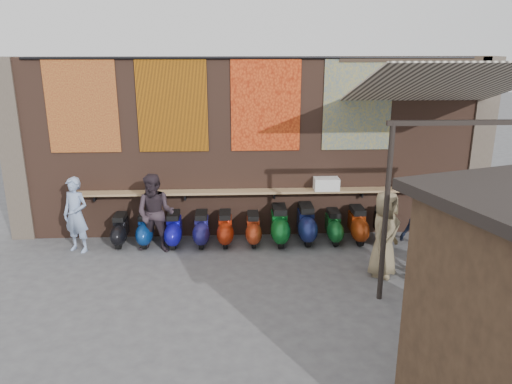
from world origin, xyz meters
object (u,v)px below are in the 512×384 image
diner_left (76,215)px  shopper_navy (430,236)px  scooter_stool_1 (146,229)px  scooter_stool_8 (334,227)px  scooter_stool_5 (253,229)px  shopper_tan (384,234)px  scooter_stool_4 (225,229)px  scooter_stool_2 (174,230)px  scooter_stool_10 (384,225)px  scooter_stool_3 (202,229)px  scooter_stool_6 (280,226)px  scooter_stool_7 (306,224)px  diner_right (155,214)px  scooter_stool_9 (358,225)px  scooter_stool_0 (120,230)px  shelf_box (326,184)px

diner_left → shopper_navy: shopper_navy is taller
scooter_stool_1 → scooter_stool_8: 4.16m
scooter_stool_5 → shopper_tan: size_ratio=0.44×
scooter_stool_4 → scooter_stool_2: bearing=-179.4°
scooter_stool_10 → scooter_stool_1: bearing=179.5°
scooter_stool_2 → scooter_stool_3: scooter_stool_2 is taller
scooter_stool_2 → scooter_stool_6: bearing=0.1°
diner_left → shopper_tan: bearing=10.7°
scooter_stool_3 → scooter_stool_7: (2.32, 0.06, 0.05)m
scooter_stool_8 → diner_right: 3.91m
scooter_stool_1 → diner_left: diner_left is taller
scooter_stool_1 → scooter_stool_5: bearing=-1.8°
scooter_stool_9 → shopper_navy: shopper_navy is taller
scooter_stool_2 → scooter_stool_3: 0.61m
scooter_stool_2 → scooter_stool_8: size_ratio=1.03×
scooter_stool_8 → scooter_stool_6: bearing=-178.9°
scooter_stool_2 → scooter_stool_9: 4.07m
scooter_stool_1 → scooter_stool_10: scooter_stool_10 is taller
scooter_stool_0 → scooter_stool_7: size_ratio=0.82×
scooter_stool_6 → shopper_tan: size_ratio=0.53×
scooter_stool_4 → scooter_stool_7: size_ratio=0.87×
scooter_stool_5 → scooter_stool_8: size_ratio=0.97×
scooter_stool_5 → scooter_stool_6: 0.59m
scooter_stool_2 → scooter_stool_5: (1.74, -0.01, -0.02)m
scooter_stool_0 → scooter_stool_10: (5.83, -0.06, 0.03)m
scooter_stool_3 → scooter_stool_2: bearing=-179.0°
shelf_box → scooter_stool_8: bearing=-65.1°
scooter_stool_5 → shopper_navy: 3.76m
scooter_stool_5 → scooter_stool_4: bearing=178.3°
scooter_stool_5 → diner_left: (-3.74, -0.19, 0.47)m
scooter_stool_2 → shopper_tan: bearing=-21.4°
scooter_stool_7 → scooter_stool_10: scooter_stool_7 is taller
scooter_stool_0 → scooter_stool_9: bearing=-0.5°
scooter_stool_3 → scooter_stool_5: scooter_stool_3 is taller
scooter_stool_10 → shopper_navy: (0.19, -2.06, 0.57)m
scooter_stool_2 → scooter_stool_4: scooter_stool_2 is taller
scooter_stool_0 → shopper_tan: 5.62m
scooter_stool_4 → diner_left: 3.17m
scooter_stool_3 → scooter_stool_10: size_ratio=0.98×
shelf_box → scooter_stool_7: size_ratio=0.63×
scooter_stool_1 → scooter_stool_5: 2.36m
scooter_stool_0 → shopper_tan: (5.33, -1.71, 0.49)m
scooter_stool_5 → shopper_tan: 2.95m
scooter_stool_8 → diner_right: bearing=-174.9°
scooter_stool_2 → shopper_navy: size_ratio=0.41×
scooter_stool_5 → diner_right: 2.15m
scooter_stool_7 → shopper_tan: (1.22, -1.70, 0.42)m
scooter_stool_4 → scooter_stool_6: size_ratio=0.87×
scooter_stool_3 → scooter_stool_8: scooter_stool_3 is taller
scooter_stool_9 → scooter_stool_4: bearing=-179.5°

